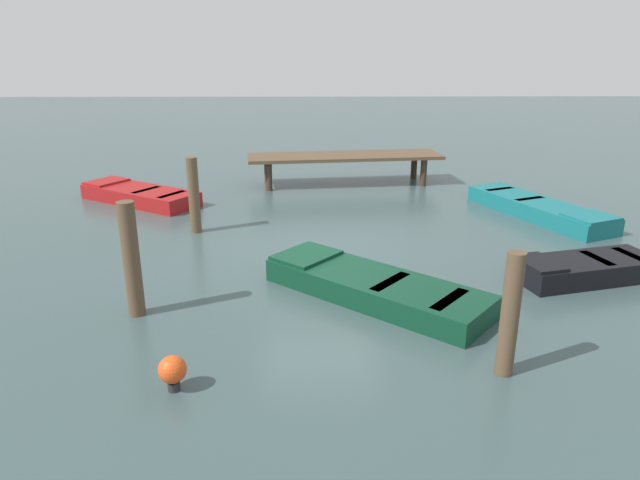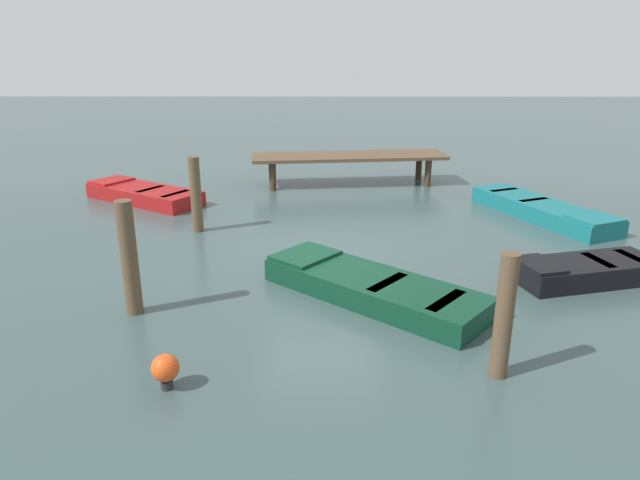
# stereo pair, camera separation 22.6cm
# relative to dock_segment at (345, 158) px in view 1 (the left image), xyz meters

# --- Properties ---
(ground_plane) EXTENTS (80.00, 80.00, 0.00)m
(ground_plane) POSITION_rel_dock_segment_xyz_m (-0.87, -6.53, -0.84)
(ground_plane) COLOR #384C4C
(dock_segment) EXTENTS (6.17, 2.18, 0.95)m
(dock_segment) POSITION_rel_dock_segment_xyz_m (0.00, 0.00, 0.00)
(dock_segment) COLOR brown
(dock_segment) RESTS_ON ground_plane
(rowboat_red) EXTENTS (3.66, 2.95, 0.46)m
(rowboat_red) POSITION_rel_dock_segment_xyz_m (-5.89, -2.11, -0.62)
(rowboat_red) COLOR maroon
(rowboat_red) RESTS_ON ground_plane
(rowboat_dark_green) EXTENTS (3.90, 3.60, 0.46)m
(rowboat_dark_green) POSITION_rel_dock_segment_xyz_m (0.02, -8.63, -0.62)
(rowboat_dark_green) COLOR #0C3823
(rowboat_dark_green) RESTS_ON ground_plane
(rowboat_black) EXTENTS (2.88, 1.69, 0.46)m
(rowboat_black) POSITION_rel_dock_segment_xyz_m (4.10, -7.85, -0.62)
(rowboat_black) COLOR black
(rowboat_black) RESTS_ON ground_plane
(rowboat_teal) EXTENTS (2.70, 4.31, 0.46)m
(rowboat_teal) POSITION_rel_dock_segment_xyz_m (4.80, -3.70, -0.62)
(rowboat_teal) COLOR #14666B
(rowboat_teal) RESTS_ON ground_plane
(mooring_piling_near_right) EXTENTS (0.24, 0.24, 1.73)m
(mooring_piling_near_right) POSITION_rel_dock_segment_xyz_m (1.53, -11.08, 0.03)
(mooring_piling_near_right) COLOR brown
(mooring_piling_near_right) RESTS_ON ground_plane
(mooring_piling_far_right) EXTENTS (0.26, 0.26, 1.78)m
(mooring_piling_far_right) POSITION_rel_dock_segment_xyz_m (-3.78, -4.86, 0.05)
(mooring_piling_far_right) COLOR brown
(mooring_piling_far_right) RESTS_ON ground_plane
(mooring_piling_mid_left) EXTENTS (0.27, 0.27, 1.91)m
(mooring_piling_mid_left) POSITION_rel_dock_segment_xyz_m (-3.91, -9.23, 0.12)
(mooring_piling_mid_left) COLOR brown
(mooring_piling_mid_left) RESTS_ON ground_plane
(marker_buoy) EXTENTS (0.36, 0.36, 0.48)m
(marker_buoy) POSITION_rel_dock_segment_xyz_m (-2.81, -11.42, -0.55)
(marker_buoy) COLOR #262626
(marker_buoy) RESTS_ON ground_plane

